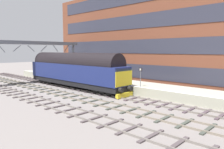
{
  "coord_description": "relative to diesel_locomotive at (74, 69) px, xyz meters",
  "views": [
    {
      "loc": [
        -17.45,
        -19.66,
        5.01
      ],
      "look_at": [
        0.2,
        -3.07,
        2.3
      ],
      "focal_mm": 34.96,
      "sensor_mm": 36.0,
      "label": 1
    }
  ],
  "objects": [
    {
      "name": "ground_plane",
      "position": [
        -0.0,
        -3.67,
        -2.48
      ],
      "size": [
        140.0,
        140.0,
        0.0
      ],
      "primitive_type": "plane",
      "color": "gray",
      "rests_on": "ground"
    },
    {
      "name": "track_main",
      "position": [
        -0.0,
        -3.67,
        -2.42
      ],
      "size": [
        2.5,
        60.0,
        0.15
      ],
      "color": "slate",
      "rests_on": "ground"
    },
    {
      "name": "station_platform",
      "position": [
        3.6,
        -3.67,
        -1.98
      ],
      "size": [
        4.0,
        44.0,
        1.01
      ],
      "color": "#AFAF9A",
      "rests_on": "ground"
    },
    {
      "name": "platform_number_sign",
      "position": [
        1.97,
        -9.37,
        -0.1
      ],
      "size": [
        0.1,
        0.44,
        2.08
      ],
      "color": "slate",
      "rests_on": "station_platform"
    },
    {
      "name": "overhead_footbridge",
      "position": [
        -1.46,
        8.74,
        3.37
      ],
      "size": [
        16.31,
        2.0,
        6.37
      ],
      "color": "slate",
      "rests_on": "ground"
    },
    {
      "name": "track_adjacent_west",
      "position": [
        -3.54,
        -3.67,
        -2.42
      ],
      "size": [
        2.5,
        60.0,
        0.15
      ],
      "color": "gray",
      "rests_on": "ground"
    },
    {
      "name": "diesel_locomotive",
      "position": [
        0.0,
        0.0,
        0.0
      ],
      "size": [
        2.74,
        17.76,
        4.68
      ],
      "color": "black",
      "rests_on": "ground"
    },
    {
      "name": "station_building",
      "position": [
        10.56,
        -7.12,
        4.66
      ],
      "size": [
        4.73,
        42.9,
        14.28
      ],
      "color": "brown",
      "rests_on": "ground"
    },
    {
      "name": "track_adjacent_far_west",
      "position": [
        -7.01,
        -3.67,
        -2.42
      ],
      "size": [
        2.5,
        60.0,
        0.15
      ],
      "color": "slate",
      "rests_on": "ground"
    }
  ]
}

